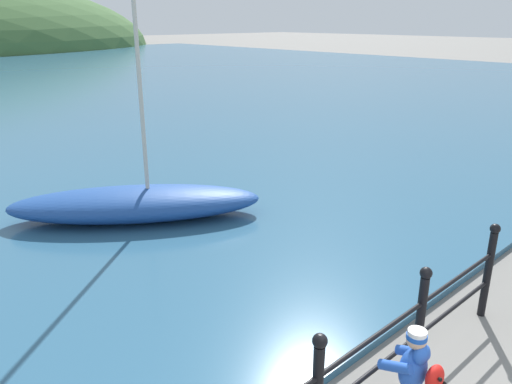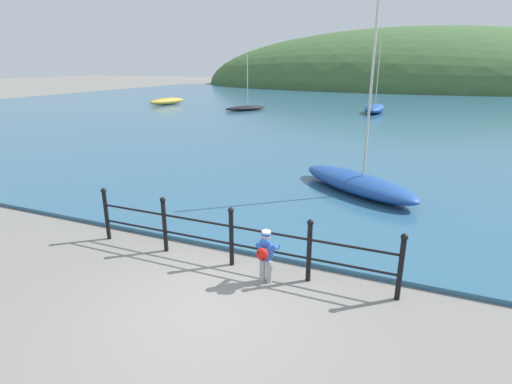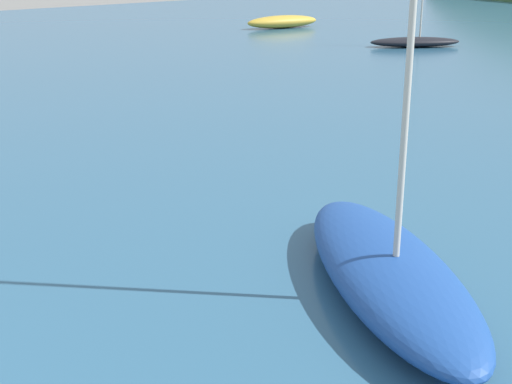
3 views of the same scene
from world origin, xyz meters
name	(u,v)px [view 3 (image 3 of 3)]	position (x,y,z in m)	size (l,w,h in m)	color
boat_mid_harbor	(388,269)	(1.21, 6.93, 0.40)	(4.30, 3.57, 5.34)	#1E4793
boat_red_dinghy	(283,22)	(-19.73, 26.99, 0.41)	(2.01, 4.12, 0.61)	gold
boat_twin_mast	(415,41)	(-10.93, 25.45, 0.32)	(3.09, 3.54, 4.37)	black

